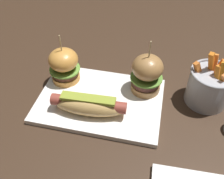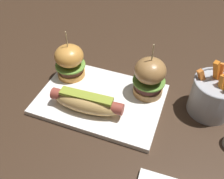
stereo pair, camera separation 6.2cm
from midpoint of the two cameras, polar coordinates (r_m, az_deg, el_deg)
ground_plane at (r=0.67m, az=-5.37°, el=-3.05°), size 3.00×3.00×0.00m
platter_main at (r=0.66m, az=-5.41°, el=-2.64°), size 0.32×0.22×0.01m
hot_dog at (r=0.61m, az=-8.30°, el=-3.57°), size 0.18×0.06×0.05m
slider_left at (r=0.70m, az=-13.40°, el=5.35°), size 0.08×0.08×0.14m
slider_right at (r=0.64m, az=5.25°, el=3.52°), size 0.08×0.08×0.15m
fries_bucket at (r=0.67m, az=18.91°, el=0.63°), size 0.11×0.11×0.15m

